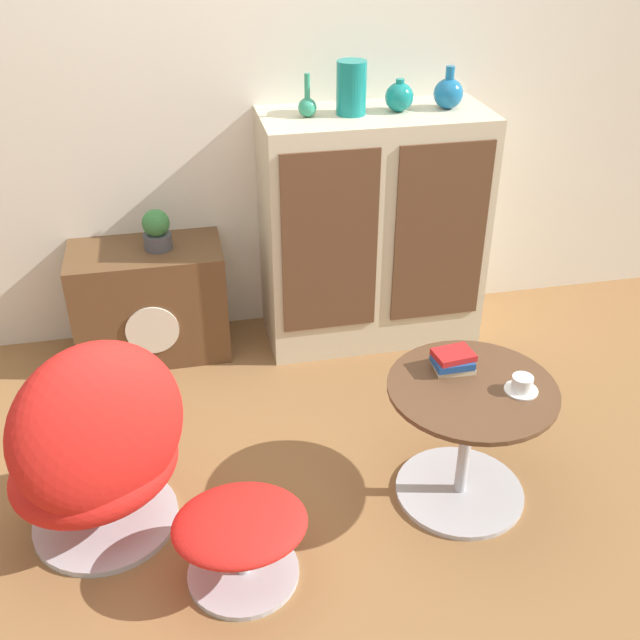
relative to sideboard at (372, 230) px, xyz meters
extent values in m
plane|color=olive|center=(-0.52, -1.19, -0.55)|extent=(12.00, 12.00, 0.00)
cube|color=silver|center=(-0.52, 0.26, 0.75)|extent=(6.40, 0.06, 2.60)
cube|color=beige|center=(0.00, 0.00, 0.00)|extent=(1.01, 0.45, 1.10)
cube|color=brown|center=(-0.25, -0.23, 0.05)|extent=(0.42, 0.01, 0.84)
cube|color=brown|center=(0.25, -0.23, 0.05)|extent=(0.42, 0.01, 0.84)
cube|color=brown|center=(-1.05, 0.04, -0.28)|extent=(0.69, 0.38, 0.54)
cylinder|color=beige|center=(-1.05, -0.15, -0.33)|extent=(0.24, 0.01, 0.24)
cylinder|color=#B7B7BC|center=(-1.25, -1.06, -0.54)|extent=(0.51, 0.51, 0.02)
cylinder|color=#B7B7BC|center=(-1.25, -1.06, -0.48)|extent=(0.06, 0.06, 0.10)
ellipsoid|color=red|center=(-1.25, -1.06, -0.29)|extent=(0.74, 0.70, 0.27)
ellipsoid|color=red|center=(-1.20, -1.16, -0.06)|extent=(0.68, 0.58, 0.62)
cylinder|color=#B7B7BC|center=(-0.80, -1.40, -0.54)|extent=(0.37, 0.37, 0.02)
cylinder|color=#B7B7BC|center=(-0.80, -1.40, -0.45)|extent=(0.04, 0.04, 0.17)
ellipsoid|color=red|center=(-0.80, -1.40, -0.32)|extent=(0.43, 0.37, 0.09)
cylinder|color=#B7B7BC|center=(0.03, -1.18, -0.54)|extent=(0.47, 0.47, 0.02)
cylinder|color=#B7B7BC|center=(0.03, -1.18, -0.30)|extent=(0.04, 0.04, 0.45)
cylinder|color=brown|center=(0.03, -1.18, -0.07)|extent=(0.58, 0.58, 0.02)
ellipsoid|color=#2D8E6B|center=(-0.30, 0.00, 0.59)|extent=(0.08, 0.08, 0.08)
cylinder|color=#2D8E6B|center=(-0.30, 0.00, 0.68)|extent=(0.02, 0.02, 0.11)
cylinder|color=#147A75|center=(-0.11, 0.00, 0.66)|extent=(0.13, 0.13, 0.22)
ellipsoid|color=#147A75|center=(0.10, 0.00, 0.61)|extent=(0.12, 0.12, 0.12)
cylinder|color=#147A75|center=(0.10, 0.00, 0.68)|extent=(0.04, 0.04, 0.02)
ellipsoid|color=#196699|center=(0.32, 0.00, 0.61)|extent=(0.13, 0.13, 0.13)
cylinder|color=#196699|center=(0.32, 0.00, 0.70)|extent=(0.04, 0.04, 0.06)
cylinder|color=#4C4C51|center=(-0.98, 0.04, 0.02)|extent=(0.13, 0.13, 0.07)
sphere|color=#387A3D|center=(-0.98, 0.04, 0.11)|extent=(0.12, 0.12, 0.12)
cylinder|color=white|center=(0.18, -1.24, -0.06)|extent=(0.11, 0.11, 0.01)
cylinder|color=white|center=(0.18, -1.24, -0.03)|extent=(0.07, 0.07, 0.06)
cube|color=beige|center=(0.00, -1.07, -0.05)|extent=(0.14, 0.11, 0.02)
cube|color=#1E478C|center=(0.00, -1.08, -0.03)|extent=(0.13, 0.10, 0.03)
cube|color=red|center=(0.00, -1.07, 0.00)|extent=(0.15, 0.12, 0.02)
camera|label=1|loc=(-0.90, -3.09, 1.45)|focal=42.00mm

